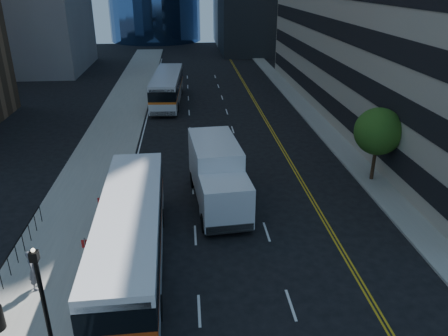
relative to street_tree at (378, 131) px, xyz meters
The scene contains 9 objects.
ground 12.58m from the street_tree, 138.37° to the right, with size 160.00×160.00×0.00m, color black.
sidewalk_west 26.11m from the street_tree, 138.92° to the left, with size 5.00×90.00×0.15m, color gray.
sidewalk_east 17.37m from the street_tree, 90.00° to the left, with size 2.00×90.00×0.15m, color gray.
street_tree is the anchor object (origin of this frame).
lamp_post 22.82m from the street_tree, 142.13° to the right, with size 0.28×0.28×4.56m.
bus_front 17.84m from the street_tree, 151.53° to the right, with size 3.21×13.11×3.36m.
bus_rear 26.73m from the street_tree, 123.77° to the left, with size 3.44×12.94×3.30m.
box_truck 11.38m from the street_tree, 167.42° to the right, with size 3.44×8.22×3.83m.
pedestrian 22.32m from the street_tree, 153.11° to the right, with size 0.71×0.47×1.96m, color #4F4F56.
Camera 1 is at (-3.72, -18.71, 13.10)m, focal length 35.00 mm.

